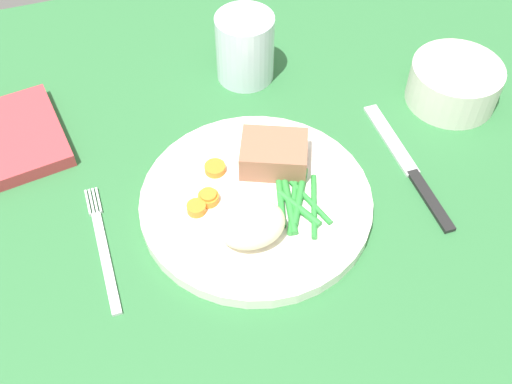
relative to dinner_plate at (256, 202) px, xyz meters
The scene contains 11 objects.
dining_table 3.58cm from the dinner_plate, 131.31° to the left, with size 120.00×90.00×2.00cm.
dinner_plate is the anchor object (origin of this frame).
meat_portion 5.86cm from the dinner_plate, 49.40° to the left, with size 7.41×5.72×3.34cm, color #936047.
mashed_potatoes 5.86cm from the dinner_plate, 116.57° to the right, with size 7.15×5.67×3.97cm, color beige.
carrot_slices 5.49cm from the dinner_plate, 157.17° to the left, with size 5.70×7.11×1.26cm.
green_beans 4.72cm from the dinner_plate, 30.81° to the right, with size 6.28×9.42×0.81cm.
fork 17.13cm from the dinner_plate, behind, with size 1.44×16.60×0.40cm.
knife 18.81cm from the dinner_plate, ahead, with size 1.70×20.50×0.64cm.
water_glass 22.62cm from the dinner_plate, 75.24° to the left, with size 7.55×7.55×9.01cm.
salad_bowl 30.63cm from the dinner_plate, 16.69° to the left, with size 11.39×11.39×5.28cm.
napkin 31.30cm from the dinner_plate, 143.93° to the left, with size 12.52×13.99×1.74cm, color #B2383D.
Camera 1 is at (-11.25, -42.29, 56.75)cm, focal length 43.43 mm.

